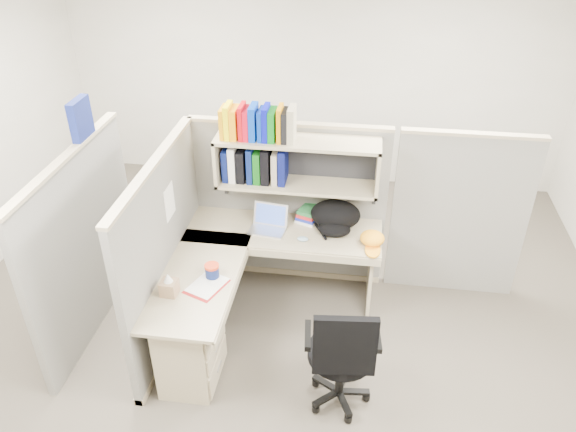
% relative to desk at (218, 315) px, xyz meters
% --- Properties ---
extents(ground, '(6.00, 6.00, 0.00)m').
position_rel_desk_xyz_m(ground, '(0.41, 0.29, -0.44)').
color(ground, '#3D362F').
rests_on(ground, ground).
extents(room_shell, '(6.00, 6.00, 6.00)m').
position_rel_desk_xyz_m(room_shell, '(0.41, 0.29, 1.18)').
color(room_shell, '#ABA79A').
rests_on(room_shell, ground).
extents(cubicle, '(3.79, 1.84, 1.95)m').
position_rel_desk_xyz_m(cubicle, '(0.04, 0.74, 0.47)').
color(cubicle, '#5E5E59').
rests_on(cubicle, ground).
extents(desk, '(1.74, 1.75, 0.73)m').
position_rel_desk_xyz_m(desk, '(0.00, 0.00, 0.00)').
color(desk, tan).
rests_on(desk, ground).
extents(laptop, '(0.35, 0.35, 0.23)m').
position_rel_desk_xyz_m(laptop, '(0.26, 0.83, 0.40)').
color(laptop, silver).
rests_on(laptop, desk).
extents(backpack, '(0.50, 0.41, 0.26)m').
position_rel_desk_xyz_m(backpack, '(0.86, 0.92, 0.42)').
color(backpack, black).
rests_on(backpack, desk).
extents(orange_cap, '(0.23, 0.26, 0.12)m').
position_rel_desk_xyz_m(orange_cap, '(1.19, 0.76, 0.35)').
color(orange_cap, orange).
rests_on(orange_cap, desk).
extents(snack_canister, '(0.12, 0.12, 0.11)m').
position_rel_desk_xyz_m(snack_canister, '(-0.05, 0.12, 0.35)').
color(snack_canister, '#0D1A4F').
rests_on(snack_canister, desk).
extents(tissue_box, '(0.13, 0.13, 0.19)m').
position_rel_desk_xyz_m(tissue_box, '(-0.32, -0.13, 0.39)').
color(tissue_box, '#9E7B5A').
rests_on(tissue_box, desk).
extents(mouse, '(0.11, 0.08, 0.04)m').
position_rel_desk_xyz_m(mouse, '(0.60, 0.72, 0.31)').
color(mouse, '#84A5BB').
rests_on(mouse, desk).
extents(paper_cup, '(0.07, 0.07, 0.10)m').
position_rel_desk_xyz_m(paper_cup, '(0.39, 0.95, 0.34)').
color(paper_cup, silver).
rests_on(paper_cup, desk).
extents(book_stack, '(0.26, 0.30, 0.12)m').
position_rel_desk_xyz_m(book_stack, '(0.61, 1.07, 0.35)').
color(book_stack, gray).
rests_on(book_stack, desk).
extents(loose_paper, '(0.32, 0.36, 0.00)m').
position_rel_desk_xyz_m(loose_paper, '(-0.07, 0.01, 0.29)').
color(loose_paper, white).
rests_on(loose_paper, desk).
extents(task_chair, '(0.56, 0.52, 1.04)m').
position_rel_desk_xyz_m(task_chair, '(1.01, -0.38, -0.07)').
color(task_chair, black).
rests_on(task_chair, ground).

